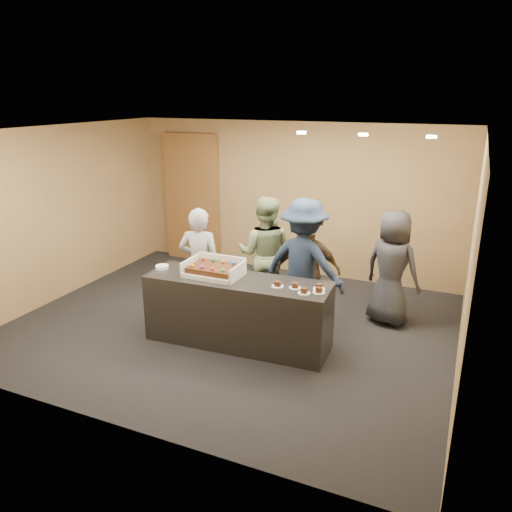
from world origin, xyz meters
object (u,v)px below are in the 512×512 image
at_px(sheet_cake, 214,268).
at_px(person_brown_extra, 308,271).
at_px(plate_stack, 162,267).
at_px(serving_counter, 238,312).
at_px(person_navy_man, 304,264).
at_px(storage_cabinet, 192,198).
at_px(person_server_grey, 200,265).
at_px(person_dark_suit, 392,268).
at_px(cake_box, 215,271).
at_px(person_sage_man, 265,254).

relative_size(sheet_cake, person_brown_extra, 0.40).
height_order(plate_stack, person_brown_extra, person_brown_extra).
bearing_deg(serving_counter, person_navy_man, 52.60).
xyz_separation_m(storage_cabinet, person_brown_extra, (2.97, -1.88, -0.45)).
bearing_deg(person_server_grey, serving_counter, 137.74).
relative_size(plate_stack, person_dark_suit, 0.11).
bearing_deg(person_dark_suit, cake_box, 54.01).
xyz_separation_m(plate_stack, person_sage_man, (1.00, 1.23, -0.05)).
bearing_deg(person_server_grey, plate_stack, 45.13).
relative_size(person_sage_man, person_dark_suit, 1.05).
bearing_deg(person_brown_extra, person_server_grey, 4.87).
bearing_deg(cake_box, serving_counter, -4.46).
bearing_deg(person_sage_man, cake_box, 68.96).
relative_size(sheet_cake, person_server_grey, 0.37).
relative_size(serving_counter, cake_box, 3.34).
bearing_deg(sheet_cake, serving_counter, -0.00).
bearing_deg(plate_stack, sheet_cake, 3.05).
xyz_separation_m(cake_box, person_brown_extra, (0.96, 0.96, -0.17)).
relative_size(storage_cabinet, person_sage_man, 1.41).
xyz_separation_m(storage_cabinet, sheet_cake, (2.00, -2.86, -0.23)).
bearing_deg(person_navy_man, storage_cabinet, -26.56).
bearing_deg(storage_cabinet, person_navy_man, -34.04).
relative_size(serving_counter, person_dark_suit, 1.45).
height_order(person_sage_man, person_brown_extra, person_sage_man).
bearing_deg(person_server_grey, person_dark_suit, -171.58).
bearing_deg(person_sage_man, plate_stack, 40.97).
height_order(sheet_cake, person_server_grey, person_server_grey).
bearing_deg(person_navy_man, person_brown_extra, -96.86).
bearing_deg(plate_stack, serving_counter, 2.12).
bearing_deg(sheet_cake, person_navy_man, 42.96).
bearing_deg(person_sage_man, serving_counter, 85.48).
xyz_separation_m(person_brown_extra, person_dark_suit, (1.08, 0.46, 0.05)).
distance_m(storage_cabinet, person_dark_suit, 4.31).
relative_size(person_server_grey, person_sage_man, 0.96).
relative_size(sheet_cake, person_sage_man, 0.35).
distance_m(cake_box, person_sage_man, 1.19).
distance_m(storage_cabinet, person_brown_extra, 3.54).
height_order(serving_counter, sheet_cake, sheet_cake).
xyz_separation_m(person_navy_man, person_dark_suit, (1.11, 0.57, -0.09)).
distance_m(sheet_cake, person_dark_suit, 2.51).
bearing_deg(sheet_cake, cake_box, 89.03).
relative_size(serving_counter, plate_stack, 13.66).
relative_size(person_server_grey, person_navy_man, 0.91).
xyz_separation_m(serving_counter, person_server_grey, (-0.81, 0.45, 0.38)).
bearing_deg(person_navy_man, person_server_grey, 24.28).
bearing_deg(person_server_grey, person_sage_man, -146.20).
distance_m(plate_stack, person_navy_man, 1.94).
xyz_separation_m(serving_counter, person_dark_suit, (1.71, 1.44, 0.38)).
bearing_deg(serving_counter, person_server_grey, 147.77).
distance_m(person_server_grey, person_dark_suit, 2.70).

